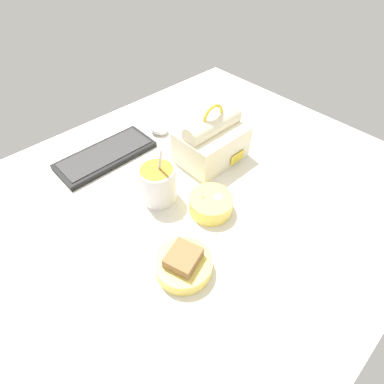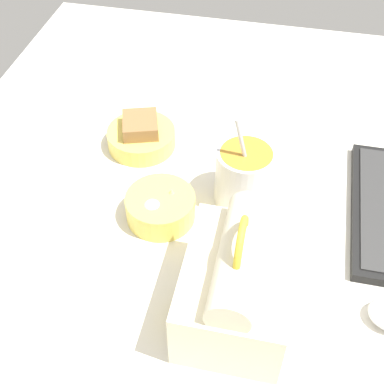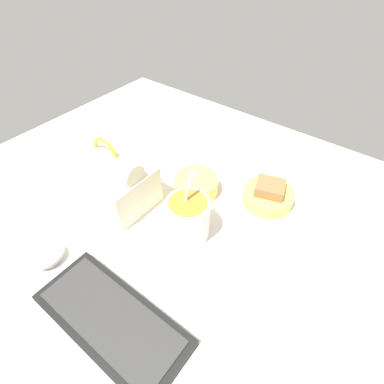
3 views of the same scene
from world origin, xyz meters
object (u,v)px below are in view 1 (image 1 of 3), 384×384
object	(u,v)px
soup_cup	(158,184)
bento_bowl_snacks	(211,204)
computer_mouse	(159,129)
keyboard	(106,155)
lunch_bag	(212,141)
bento_bowl_sandwich	(184,264)

from	to	relation	value
soup_cup	bento_bowl_snacks	distance (cm)	15.58
computer_mouse	bento_bowl_snacks	bearing A→B (deg)	-108.39
keyboard	soup_cup	xyz separation A→B (cm)	(1.54, -26.37, 4.75)
bento_bowl_snacks	keyboard	bearing A→B (deg)	102.78
bento_bowl_snacks	lunch_bag	bearing A→B (deg)	44.01
bento_bowl_snacks	computer_mouse	xyz separation A→B (cm)	(12.87, 38.70, -0.98)
keyboard	bento_bowl_snacks	xyz separation A→B (cm)	(9.00, -39.68, 1.57)
lunch_bag	bento_bowl_sandwich	distance (cm)	41.95
bento_bowl_snacks	computer_mouse	distance (cm)	40.80
keyboard	computer_mouse	xyz separation A→B (cm)	(21.87, -0.98, 0.59)
soup_cup	computer_mouse	bearing A→B (deg)	51.33
keyboard	lunch_bag	bearing A→B (deg)	-43.84
bento_bowl_sandwich	bento_bowl_snacks	world-z (taller)	bento_bowl_sandwich
soup_cup	keyboard	bearing A→B (deg)	93.35
soup_cup	bento_bowl_snacks	size ratio (longest dim) A/B	1.53
lunch_bag	bento_bowl_snacks	bearing A→B (deg)	-135.99
keyboard	bento_bowl_snacks	size ratio (longest dim) A/B	2.66
soup_cup	bento_bowl_snacks	xyz separation A→B (cm)	(7.46, -13.31, -3.18)
keyboard	bento_bowl_snacks	world-z (taller)	bento_bowl_snacks
keyboard	bento_bowl_sandwich	size ratio (longest dim) A/B	2.37
keyboard	computer_mouse	world-z (taller)	computer_mouse
bento_bowl_snacks	soup_cup	bearing A→B (deg)	119.28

